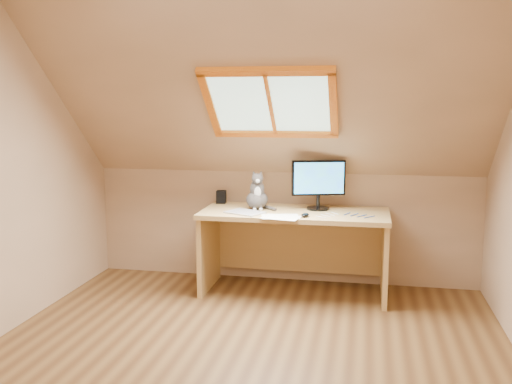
# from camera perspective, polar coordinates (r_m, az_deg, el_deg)

# --- Properties ---
(ground) EXTENTS (3.50, 3.50, 0.00)m
(ground) POSITION_cam_1_polar(r_m,az_deg,el_deg) (3.78, -1.40, -16.57)
(ground) COLOR brown
(ground) RESTS_ON ground
(room_shell) EXTENTS (3.52, 3.52, 2.41)m
(room_shell) POSITION_cam_1_polar(r_m,az_deg,el_deg) (3.33, -1.84, 5.53)
(room_shell) COLOR tan
(room_shell) RESTS_ON ground
(desk) EXTENTS (1.57, 0.69, 0.72)m
(desk) POSITION_cam_1_polar(r_m,az_deg,el_deg) (4.95, 3.97, -4.29)
(desk) COLOR tan
(desk) RESTS_ON ground
(monitor) EXTENTS (0.45, 0.19, 0.43)m
(monitor) POSITION_cam_1_polar(r_m,az_deg,el_deg) (4.88, 6.27, 1.08)
(monitor) COLOR black
(monitor) RESTS_ON desk
(cat) EXTENTS (0.24, 0.26, 0.34)m
(cat) POSITION_cam_1_polar(r_m,az_deg,el_deg) (4.89, 0.11, -0.31)
(cat) COLOR #494341
(cat) RESTS_ON desk
(desk_speaker) EXTENTS (0.08, 0.08, 0.12)m
(desk_speaker) POSITION_cam_1_polar(r_m,az_deg,el_deg) (5.20, -3.49, -0.49)
(desk_speaker) COLOR black
(desk_speaker) RESTS_ON desk
(graphics_tablet) EXTENTS (0.36, 0.32, 0.01)m
(graphics_tablet) POSITION_cam_1_polar(r_m,az_deg,el_deg) (4.73, -1.11, -2.06)
(graphics_tablet) COLOR #B2B2B7
(graphics_tablet) RESTS_ON desk
(mouse) EXTENTS (0.08, 0.11, 0.03)m
(mouse) POSITION_cam_1_polar(r_m,az_deg,el_deg) (4.59, 4.93, -2.31)
(mouse) COLOR black
(mouse) RESTS_ON desk
(papers) EXTENTS (0.33, 0.27, 0.00)m
(papers) POSITION_cam_1_polar(r_m,az_deg,el_deg) (4.59, 2.95, -2.48)
(papers) COLOR white
(papers) RESTS_ON desk
(cables) EXTENTS (0.51, 0.26, 0.01)m
(cables) POSITION_cam_1_polar(r_m,az_deg,el_deg) (4.68, 9.01, -2.31)
(cables) COLOR silver
(cables) RESTS_ON desk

